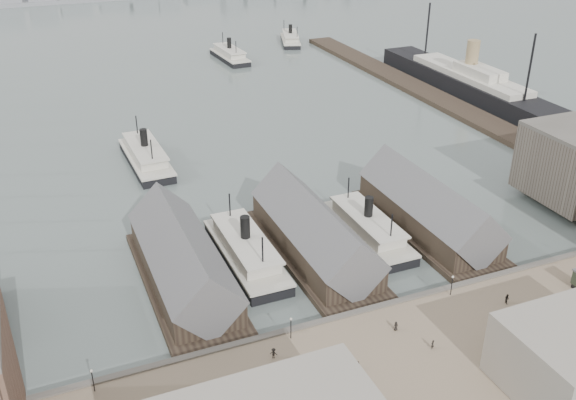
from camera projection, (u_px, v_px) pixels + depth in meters
name	position (u px, v px, depth m)	size (l,w,h in m)	color
ground	(354.00, 302.00, 112.36)	(900.00, 900.00, 0.00)	#576562
quay	(417.00, 370.00, 95.46)	(180.00, 30.00, 2.00)	#847058
seawall	(369.00, 313.00, 107.56)	(180.00, 1.20, 2.30)	#59544C
east_wharf	(435.00, 97.00, 212.82)	(10.00, 180.00, 1.60)	#2D231C
ferry_shed_west	(183.00, 263.00, 115.18)	(14.00, 42.00, 12.60)	#2D231C
ferry_shed_center	(314.00, 235.00, 124.13)	(14.00, 42.00, 12.60)	#2D231C
ferry_shed_east	(428.00, 210.00, 133.08)	(14.00, 42.00, 12.60)	#2D231C
lamp_post_far_w	(92.00, 376.00, 88.98)	(0.44, 0.44, 3.92)	black
lamp_post_near_w	(291.00, 324.00, 99.30)	(0.44, 0.44, 3.92)	black
lamp_post_near_e	(452.00, 282.00, 109.63)	(0.44, 0.44, 3.92)	black
ferry_docked_west	(246.00, 250.00, 123.14)	(8.68, 28.95, 10.34)	black
ferry_docked_east	(367.00, 228.00, 131.31)	(8.24, 27.46, 9.81)	black
ferry_open_near	(146.00, 156.00, 164.39)	(9.34, 29.00, 10.29)	black
ferry_open_mid	(230.00, 55.00, 257.57)	(9.42, 26.88, 9.45)	black
ferry_open_far	(290.00, 39.00, 283.15)	(14.72, 25.54, 8.74)	black
ocean_steamer	(469.00, 83.00, 216.87)	(12.48, 91.18, 18.24)	black
horse_cart_center	(347.00, 367.00, 93.40)	(4.93, 1.84, 1.54)	black
horse_cart_right	(538.00, 329.00, 101.26)	(4.86, 2.60, 1.69)	black
pedestrian_2	(274.00, 353.00, 96.01)	(1.14, 0.66, 1.77)	black
pedestrian_4	(396.00, 326.00, 101.91)	(0.79, 0.51, 1.61)	black
pedestrian_5	(433.00, 344.00, 97.91)	(0.59, 0.43, 1.63)	black
pedestrian_6	(507.00, 299.00, 108.33)	(0.86, 0.67, 1.78)	black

